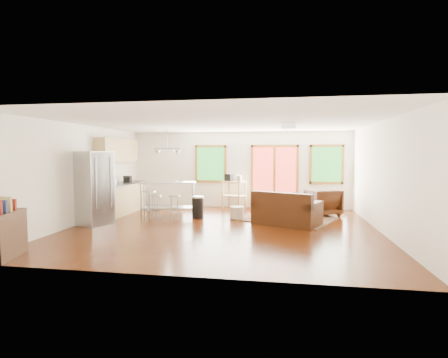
% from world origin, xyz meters
% --- Properties ---
extents(floor, '(7.50, 7.00, 0.02)m').
position_xyz_m(floor, '(0.00, 0.00, -0.01)').
color(floor, '#311203').
rests_on(floor, ground).
extents(ceiling, '(7.50, 7.00, 0.02)m').
position_xyz_m(ceiling, '(0.00, 0.00, 2.61)').
color(ceiling, white).
rests_on(ceiling, ground).
extents(back_wall, '(7.50, 0.02, 2.60)m').
position_xyz_m(back_wall, '(0.00, 3.51, 1.30)').
color(back_wall, white).
rests_on(back_wall, ground).
extents(left_wall, '(0.02, 7.00, 2.60)m').
position_xyz_m(left_wall, '(-3.76, 0.00, 1.30)').
color(left_wall, white).
rests_on(left_wall, ground).
extents(right_wall, '(0.02, 7.00, 2.60)m').
position_xyz_m(right_wall, '(3.76, 0.00, 1.30)').
color(right_wall, white).
rests_on(right_wall, ground).
extents(front_wall, '(7.50, 0.02, 2.60)m').
position_xyz_m(front_wall, '(0.00, -3.51, 1.30)').
color(front_wall, white).
rests_on(front_wall, ground).
extents(window_left, '(1.10, 0.05, 1.30)m').
position_xyz_m(window_left, '(-1.00, 3.46, 1.50)').
color(window_left, '#226121').
rests_on(window_left, back_wall).
extents(french_doors, '(1.60, 0.05, 2.10)m').
position_xyz_m(french_doors, '(1.20, 3.46, 1.10)').
color(french_doors, red).
rests_on(french_doors, back_wall).
extents(window_right, '(1.10, 0.05, 1.30)m').
position_xyz_m(window_right, '(2.90, 3.46, 1.50)').
color(window_right, '#226121').
rests_on(window_right, back_wall).
extents(rug, '(3.05, 2.77, 0.02)m').
position_xyz_m(rug, '(1.56, 1.48, 0.01)').
color(rug, '#445536').
rests_on(rug, floor).
extents(loveseat, '(1.87, 1.52, 0.87)m').
position_xyz_m(loveseat, '(1.57, 0.69, 0.34)').
color(loveseat, black).
rests_on(loveseat, floor).
extents(coffee_table, '(1.25, 0.93, 0.45)m').
position_xyz_m(coffee_table, '(1.94, 2.07, 0.38)').
color(coffee_table, '#311B0B').
rests_on(coffee_table, floor).
extents(armchair, '(1.12, 1.09, 0.89)m').
position_xyz_m(armchair, '(2.66, 2.27, 0.44)').
color(armchair, black).
rests_on(armchair, floor).
extents(ottoman, '(0.67, 0.67, 0.42)m').
position_xyz_m(ottoman, '(1.09, 2.27, 0.21)').
color(ottoman, black).
rests_on(ottoman, floor).
extents(pouf, '(0.47, 0.47, 0.35)m').
position_xyz_m(pouf, '(0.21, 1.29, 0.18)').
color(pouf, beige).
rests_on(pouf, floor).
extents(vase, '(0.26, 0.26, 0.34)m').
position_xyz_m(vase, '(1.80, 1.81, 0.53)').
color(vase, silver).
rests_on(vase, coffee_table).
extents(book, '(0.23, 0.03, 0.31)m').
position_xyz_m(book, '(2.29, 1.72, 0.55)').
color(book, maroon).
rests_on(book, coffee_table).
extents(cabinets, '(0.64, 2.24, 2.30)m').
position_xyz_m(cabinets, '(-3.49, 1.70, 0.93)').
color(cabinets, tan).
rests_on(cabinets, floor).
extents(refrigerator, '(0.98, 0.97, 1.90)m').
position_xyz_m(refrigerator, '(-3.34, -0.14, 0.95)').
color(refrigerator, '#B7BABC').
rests_on(refrigerator, floor).
extents(island, '(1.72, 0.97, 1.03)m').
position_xyz_m(island, '(-1.84, 1.32, 0.71)').
color(island, '#B7BABC').
rests_on(island, floor).
extents(cup, '(0.16, 0.14, 0.14)m').
position_xyz_m(cup, '(-1.69, 1.61, 1.02)').
color(cup, white).
rests_on(cup, island).
extents(bar_stool_a, '(0.48, 0.48, 0.79)m').
position_xyz_m(bar_stool_a, '(-2.29, 1.01, 0.59)').
color(bar_stool_a, '#B7BABC').
rests_on(bar_stool_a, floor).
extents(bar_stool_b, '(0.31, 0.31, 0.65)m').
position_xyz_m(bar_stool_b, '(-2.12, 1.10, 0.49)').
color(bar_stool_b, '#B7BABC').
rests_on(bar_stool_b, floor).
extents(bar_stool_c, '(0.40, 0.40, 0.69)m').
position_xyz_m(bar_stool_c, '(-1.50, 0.91, 0.51)').
color(bar_stool_c, '#B7BABC').
rests_on(bar_stool_c, floor).
extents(trash_can, '(0.34, 0.34, 0.63)m').
position_xyz_m(trash_can, '(-0.92, 1.23, 0.32)').
color(trash_can, black).
rests_on(trash_can, floor).
extents(kitchen_cart, '(0.90, 0.77, 1.17)m').
position_xyz_m(kitchen_cart, '(-0.16, 3.18, 0.80)').
color(kitchen_cart, tan).
rests_on(kitchen_cart, floor).
extents(bookshelf, '(0.57, 0.98, 1.09)m').
position_xyz_m(bookshelf, '(-3.35, -3.10, 0.43)').
color(bookshelf, '#311B0B').
rests_on(bookshelf, floor).
extents(ceiling_flush, '(0.35, 0.35, 0.12)m').
position_xyz_m(ceiling_flush, '(1.60, 0.60, 2.53)').
color(ceiling_flush, white).
rests_on(ceiling_flush, ceiling).
extents(pendant_light, '(0.80, 0.18, 0.79)m').
position_xyz_m(pendant_light, '(-1.90, 1.50, 1.90)').
color(pendant_light, gray).
rests_on(pendant_light, ceiling).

